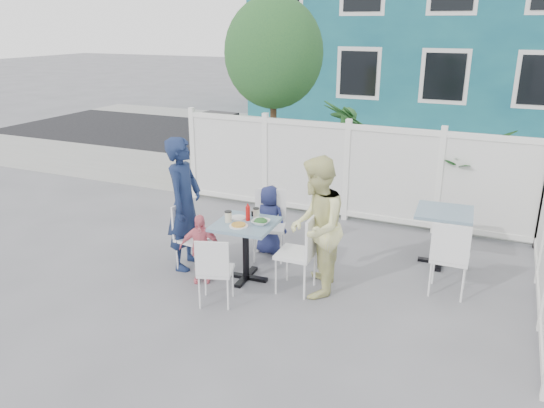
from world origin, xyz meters
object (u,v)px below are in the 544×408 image
at_px(utility_cabinet, 219,145).
at_px(chair_right, 303,248).
at_px(chair_near, 214,267).
at_px(toddler, 200,248).
at_px(chair_back, 270,219).
at_px(woman, 316,227).
at_px(main_table, 246,235).
at_px(boy, 269,220).
at_px(chair_left, 190,231).
at_px(man, 184,204).
at_px(spare_table, 443,223).

relative_size(utility_cabinet, chair_right, 1.27).
bearing_deg(chair_near, toddler, 116.88).
distance_m(chair_back, chair_near, 1.53).
bearing_deg(utility_cabinet, woman, -43.80).
bearing_deg(main_table, boy, 94.34).
relative_size(chair_left, man, 0.51).
distance_m(chair_near, toddler, 0.67).
bearing_deg(boy, toddler, 72.72).
height_order(chair_right, man, man).
xyz_separation_m(utility_cabinet, boy, (2.70, -3.34, -0.13)).
bearing_deg(boy, spare_table, -162.14).
xyz_separation_m(chair_near, woman, (0.93, 0.79, 0.35)).
bearing_deg(boy, chair_right, 136.24).
bearing_deg(toddler, chair_near, -69.21).
xyz_separation_m(woman, boy, (-0.98, 0.84, -0.35)).
height_order(utility_cabinet, man, man).
height_order(spare_table, man, man).
bearing_deg(toddler, spare_table, 8.81).
bearing_deg(chair_back, toddler, 48.35).
bearing_deg(woman, spare_table, 125.59).
distance_m(main_table, chair_right, 0.77).
xyz_separation_m(utility_cabinet, toddler, (2.28, -4.49, -0.18)).
height_order(main_table, toddler, toddler).
distance_m(spare_table, toddler, 3.22).
bearing_deg(woman, main_table, -100.89).
relative_size(main_table, chair_right, 0.78).
height_order(chair_right, toddler, chair_right).
relative_size(main_table, woman, 0.46).
height_order(utility_cabinet, boy, utility_cabinet).
relative_size(chair_right, boy, 1.00).
distance_m(main_table, toddler, 0.59).
bearing_deg(main_table, toddler, -149.64).
distance_m(chair_near, woman, 1.27).
distance_m(boy, toddler, 1.23).
xyz_separation_m(main_table, chair_back, (-0.02, 0.77, -0.04)).
xyz_separation_m(chair_right, man, (-1.68, 0.05, 0.31)).
bearing_deg(chair_back, man, 22.38).
height_order(chair_left, boy, boy).
bearing_deg(boy, man, 47.95).
height_order(chair_near, toddler, toddler).
bearing_deg(utility_cabinet, spare_table, -23.99).
bearing_deg(chair_back, main_table, 73.79).
relative_size(man, toddler, 1.97).
bearing_deg(chair_right, utility_cabinet, 38.32).
relative_size(main_table, man, 0.44).
bearing_deg(woman, man, -102.70).
relative_size(chair_back, woman, 0.56).
bearing_deg(chair_back, utility_cabinet, -68.95).
bearing_deg(spare_table, boy, -165.05).
xyz_separation_m(spare_table, woman, (-1.29, -1.45, 0.25)).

